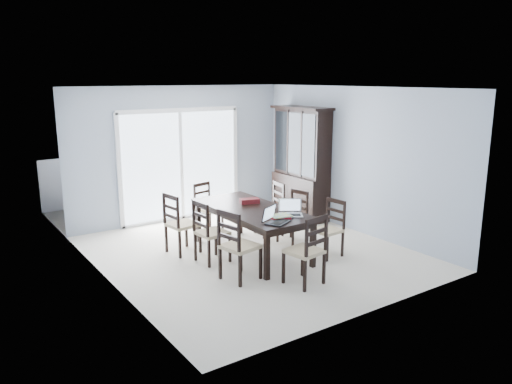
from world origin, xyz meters
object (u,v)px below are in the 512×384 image
Objects in this scene: chair_right_near at (331,222)px; game_box at (250,201)px; hot_tub at (154,191)px; laptop_dark at (278,219)px; chair_right_mid at (296,211)px; laptop_silver at (291,212)px; chair_left_near at (235,238)px; chair_left_mid at (207,225)px; china_hutch at (301,164)px; chair_end_far at (206,202)px; chair_end_near at (310,243)px; dining_table at (252,213)px; cell_phone at (289,219)px; chair_left_far at (177,217)px; chair_right_far at (273,203)px.

chair_right_near reaches higher than game_box.
laptop_dark is at bearing -88.91° from hot_tub.
laptop_silver is at bearing 126.67° from chair_right_mid.
chair_left_near is 2.79× the size of laptop_dark.
chair_left_mid is at bearing 60.80° from chair_right_near.
china_hutch is 3.07m from laptop_dark.
hot_tub is at bearing 11.62° from chair_right_near.
chair_left_mid reaches higher than hot_tub.
chair_left_mid is at bearing 49.58° from chair_end_far.
hot_tub is (0.55, 3.30, -0.16)m from chair_left_mid.
chair_left_mid is 2.65× the size of laptop_dark.
chair_right_near is 0.90× the size of chair_end_near.
dining_table is at bearing 54.50° from laptop_dark.
chair_right_mid reaches higher than laptop_dark.
chair_end_near is 1.13× the size of chair_end_far.
chair_right_mid reaches higher than cell_phone.
chair_end_near is (-2.09, -2.74, -0.47)m from china_hutch.
chair_left_near is 1.16× the size of chair_right_mid.
chair_end_far is (0.99, 0.88, -0.07)m from chair_left_far.
chair_right_mid is at bearing 5.69° from dining_table.
hot_tub is at bearing 160.71° from chair_left_near.
laptop_silver is (0.23, -0.70, 0.14)m from dining_table.
chair_left_mid is 1.27m from laptop_silver.
cell_phone is at bearing 28.19° from chair_left_far.
chair_right_mid is at bearing -132.49° from china_hutch.
hot_tub is (-1.12, 2.72, -0.15)m from chair_right_far.
chair_end_far is 2.37m from cell_phone.
chair_end_near is 3.74× the size of game_box.
chair_right_mid is at bearing 80.78° from laptop_silver.
chair_right_near is at bearing -73.26° from hot_tub.
laptop_dark is 0.43m from laptop_silver.
laptop_silver is at bearing -85.13° from game_box.
chair_left_near is 1.08× the size of chair_right_far.
chair_left_far reaches higher than game_box.
laptop_dark is at bearing -99.83° from dining_table.
cell_phone is 4.20m from hot_tub.
laptop_silver is at bearing 83.62° from chair_left_near.
chair_right_mid is (1.77, 0.89, -0.09)m from chair_left_near.
chair_right_near reaches higher than cell_phone.
chair_left_near is at bearing 139.31° from chair_right_far.
china_hutch is at bearing 159.75° from chair_end_far.
game_box is (-0.08, 0.97, -0.02)m from laptop_silver.
chair_left_far is at bearing 146.37° from dining_table.
laptop_silver is (0.38, 0.20, 0.00)m from laptop_dark.
game_box is at bearing 128.56° from laptop_silver.
chair_right_far is 0.85m from game_box.
china_hutch is 2.85m from cell_phone.
laptop_dark is at bearing 89.75° from chair_end_near.
chair_left_mid reaches higher than game_box.
chair_left_far is 1.13× the size of chair_right_mid.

